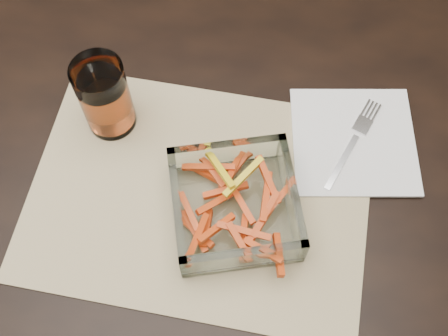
{
  "coord_description": "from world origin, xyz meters",
  "views": [
    {
      "loc": [
        0.17,
        -0.28,
        1.44
      ],
      "look_at": [
        0.15,
        0.04,
        0.78
      ],
      "focal_mm": 45.0,
      "sensor_mm": 36.0,
      "label": 1
    }
  ],
  "objects": [
    {
      "name": "fork",
      "position": [
        0.32,
        0.11,
        0.76
      ],
      "size": [
        0.08,
        0.15,
        0.0
      ],
      "rotation": [
        0.0,
        0.0,
        -0.46
      ],
      "color": "silver",
      "rests_on": "napkin"
    },
    {
      "name": "glass_bowl",
      "position": [
        0.17,
        -0.01,
        0.78
      ],
      "size": [
        0.18,
        0.18,
        0.06
      ],
      "rotation": [
        0.0,
        0.0,
        0.21
      ],
      "color": "white",
      "rests_on": "placemat"
    },
    {
      "name": "napkin",
      "position": [
        0.33,
        0.11,
        0.76
      ],
      "size": [
        0.18,
        0.18,
        0.0
      ],
      "primitive_type": "cube",
      "rotation": [
        0.0,
        0.0,
        0.07
      ],
      "color": "white",
      "rests_on": "placemat"
    },
    {
      "name": "tumbler",
      "position": [
        -0.02,
        0.12,
        0.81
      ],
      "size": [
        0.07,
        0.07,
        0.12
      ],
      "color": "white",
      "rests_on": "placemat"
    },
    {
      "name": "placemat",
      "position": [
        0.12,
        0.02,
        0.75
      ],
      "size": [
        0.49,
        0.38,
        0.0
      ],
      "primitive_type": "cube",
      "rotation": [
        0.0,
        0.0,
        -0.12
      ],
      "color": "tan",
      "rests_on": "dining_table"
    },
    {
      "name": "dining_table",
      "position": [
        0.0,
        0.0,
        0.66
      ],
      "size": [
        1.6,
        0.9,
        0.75
      ],
      "color": "black",
      "rests_on": "ground"
    }
  ]
}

